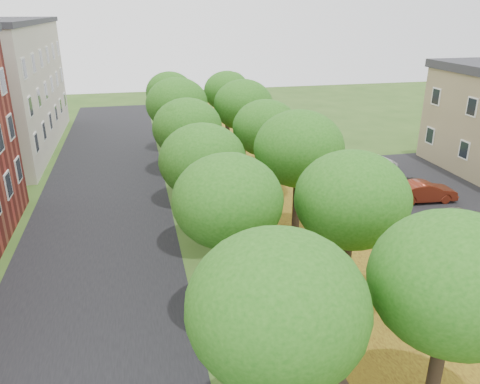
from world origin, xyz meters
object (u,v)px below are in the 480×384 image
car_silver (458,221)px  car_red (424,192)px  car_white (365,162)px  car_grey (400,185)px

car_silver → car_red: car_silver is taller
car_red → car_white: size_ratio=0.80×
car_white → car_grey: bearing=175.3°
car_silver → car_white: size_ratio=0.90×
car_red → car_grey: bearing=35.8°
car_silver → car_red: (0.87, 4.37, -0.11)m
car_silver → car_white: (0.00, 10.46, -0.07)m
car_silver → car_grey: bearing=-3.8°
car_grey → car_white: car_white is taller
car_red → car_grey: car_grey is taller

